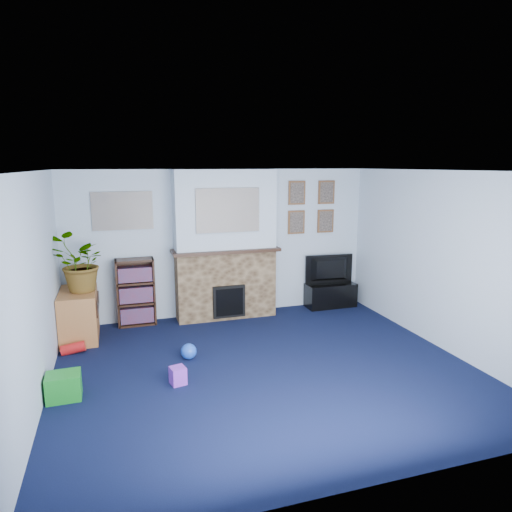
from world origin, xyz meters
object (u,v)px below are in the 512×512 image
object	(u,v)px
sideboard	(79,315)
tv_stand	(330,294)
television	(331,270)
bookshelf	(136,293)

from	to	relation	value
sideboard	tv_stand	bearing A→B (deg)	3.88
tv_stand	television	bearing A→B (deg)	90.00
television	sideboard	distance (m)	4.15
television	bookshelf	distance (m)	3.32
television	bookshelf	size ratio (longest dim) A/B	0.83
sideboard	bookshelf	bearing A→B (deg)	23.56
tv_stand	television	xyz separation A→B (m)	(0.00, 0.02, 0.44)
television	bookshelf	world-z (taller)	bookshelf
bookshelf	sideboard	xyz separation A→B (m)	(-0.82, -0.36, -0.15)
tv_stand	bookshelf	bearing A→B (deg)	178.68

